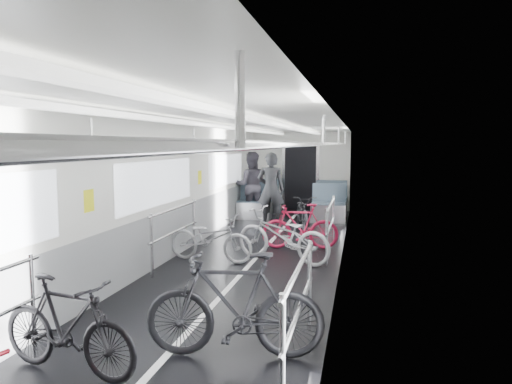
# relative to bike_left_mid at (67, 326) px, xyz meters

# --- Properties ---
(car_shell) EXTENTS (3.02, 14.01, 2.41)m
(car_shell) POSITION_rel_bike_left_mid_xyz_m (0.70, 5.35, 0.68)
(car_shell) COLOR black
(car_shell) RESTS_ON ground
(bike_left_mid) EXTENTS (1.54, 0.66, 0.90)m
(bike_left_mid) POSITION_rel_bike_left_mid_xyz_m (0.00, 0.00, 0.00)
(bike_left_mid) COLOR black
(bike_left_mid) RESTS_ON floor
(bike_left_far) EXTENTS (1.62, 0.73, 0.82)m
(bike_left_far) POSITION_rel_bike_left_mid_xyz_m (-0.02, 4.03, -0.04)
(bike_left_far) COLOR #9A9A9E
(bike_left_far) RESTS_ON floor
(bike_right_near) EXTENTS (1.78, 0.75, 1.04)m
(bike_right_near) POSITION_rel_bike_left_mid_xyz_m (1.36, 0.65, 0.07)
(bike_right_near) COLOR black
(bike_right_near) RESTS_ON floor
(bike_right_mid) EXTENTS (1.89, 1.16, 0.94)m
(bike_right_mid) POSITION_rel_bike_left_mid_xyz_m (1.21, 4.25, 0.02)
(bike_right_mid) COLOR silver
(bike_right_mid) RESTS_ON floor
(bike_right_far) EXTENTS (1.54, 0.64, 0.89)m
(bike_right_far) POSITION_rel_bike_left_mid_xyz_m (1.38, 5.32, -0.00)
(bike_right_far) COLOR #B9163A
(bike_right_far) RESTS_ON floor
(bike_aisle) EXTENTS (0.92, 1.65, 0.82)m
(bike_aisle) POSITION_rel_bike_left_mid_xyz_m (1.16, 7.51, -0.04)
(bike_aisle) COLOR black
(bike_aisle) RESTS_ON floor
(person_standing) EXTENTS (0.71, 0.50, 1.84)m
(person_standing) POSITION_rel_bike_left_mid_xyz_m (0.35, 7.61, 0.47)
(person_standing) COLOR black
(person_standing) RESTS_ON floor
(person_seated) EXTENTS (1.03, 0.90, 1.83)m
(person_seated) POSITION_rel_bike_left_mid_xyz_m (-0.40, 8.63, 0.47)
(person_seated) COLOR #2C2931
(person_seated) RESTS_ON floor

